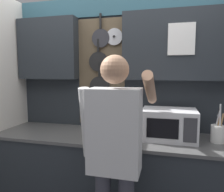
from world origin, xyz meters
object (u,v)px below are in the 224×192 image
at_px(utensil_crock, 218,133).
at_px(microwave, 169,124).
at_px(knife_block, 120,125).
at_px(person, 115,148).

bearing_deg(utensil_crock, microwave, -179.87).
xyz_separation_m(microwave, knife_block, (-0.48, 0.00, -0.04)).
relative_size(knife_block, utensil_crock, 0.80).
bearing_deg(microwave, person, -122.30).
relative_size(microwave, knife_block, 1.77).
bearing_deg(knife_block, person, -81.22).
bearing_deg(knife_block, microwave, -0.10).
bearing_deg(person, utensil_crock, 36.66).
bearing_deg(utensil_crock, knife_block, -179.99).
height_order(microwave, knife_block, same).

